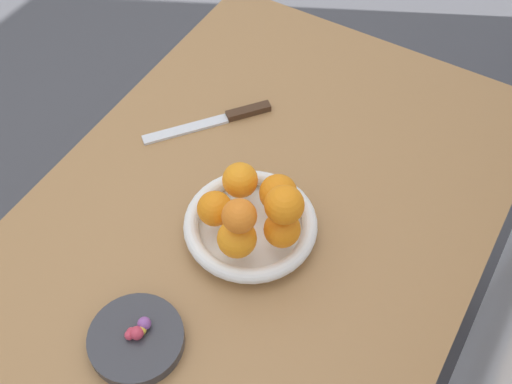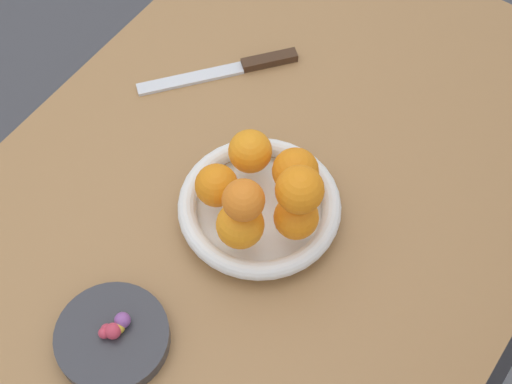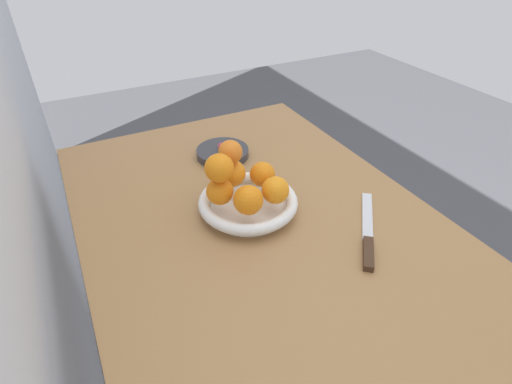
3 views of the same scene
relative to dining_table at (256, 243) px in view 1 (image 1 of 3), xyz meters
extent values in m
plane|color=#4C4C51|center=(0.00, 0.00, -0.65)|extent=(6.00, 6.00, 0.00)
cube|color=#9E7042|center=(0.00, 0.00, 0.07)|extent=(1.10, 0.76, 0.04)
cylinder|color=#9E7042|center=(-0.49, -0.32, -0.30)|extent=(0.05, 0.05, 0.70)
cylinder|color=#9E7042|center=(-0.49, 0.32, -0.30)|extent=(0.05, 0.05, 0.70)
cylinder|color=white|center=(0.04, 0.01, 0.10)|extent=(0.18, 0.18, 0.01)
torus|color=white|center=(0.04, 0.01, 0.12)|extent=(0.23, 0.23, 0.03)
cylinder|color=#333338|center=(0.30, -0.04, 0.10)|extent=(0.15, 0.15, 0.02)
sphere|color=orange|center=(-0.01, 0.03, 0.16)|extent=(0.06, 0.06, 0.06)
sphere|color=orange|center=(-0.01, -0.04, 0.16)|extent=(0.06, 0.06, 0.06)
sphere|color=orange|center=(0.06, -0.04, 0.16)|extent=(0.06, 0.06, 0.06)
sphere|color=orange|center=(0.10, 0.02, 0.16)|extent=(0.06, 0.06, 0.06)
sphere|color=orange|center=(0.04, 0.07, 0.16)|extent=(0.06, 0.06, 0.06)
sphere|color=orange|center=(0.09, 0.03, 0.22)|extent=(0.05, 0.05, 0.05)
sphere|color=orange|center=(0.04, 0.07, 0.22)|extent=(0.06, 0.06, 0.06)
sphere|color=#C6384C|center=(0.29, -0.03, 0.12)|extent=(0.02, 0.02, 0.02)
sphere|color=gold|center=(0.29, -0.03, 0.12)|extent=(0.02, 0.02, 0.02)
sphere|color=#C6384C|center=(0.30, -0.04, 0.12)|extent=(0.02, 0.02, 0.02)
sphere|color=#C6384C|center=(0.30, -0.04, 0.12)|extent=(0.02, 0.02, 0.02)
sphere|color=#8C4C99|center=(0.28, -0.03, 0.12)|extent=(0.02, 0.02, 0.02)
cube|color=#3F2819|center=(-0.21, -0.14, 0.10)|extent=(0.08, 0.07, 0.01)
cube|color=silver|center=(-0.11, -0.22, 0.09)|extent=(0.15, 0.12, 0.01)
camera|label=1|loc=(0.56, 0.33, 1.01)|focal=45.00mm
camera|label=2|loc=(0.50, 0.33, 1.04)|focal=55.00mm
camera|label=3|loc=(-0.62, 0.33, 0.66)|focal=28.00mm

